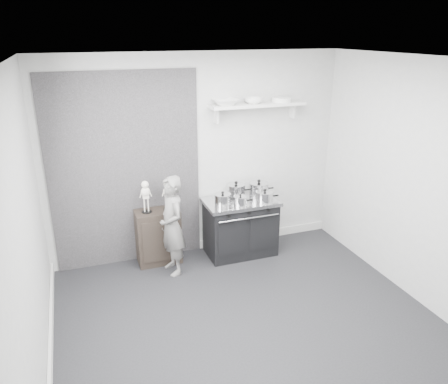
{
  "coord_description": "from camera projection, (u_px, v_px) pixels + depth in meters",
  "views": [
    {
      "loc": [
        -1.55,
        -3.59,
        2.94
      ],
      "look_at": [
        0.07,
        0.95,
        1.14
      ],
      "focal_mm": 35.0,
      "sensor_mm": 36.0,
      "label": 1
    }
  ],
  "objects": [
    {
      "name": "pot_back_left",
      "position": [
        236.0,
        191.0,
        5.96
      ],
      "size": [
        0.34,
        0.26,
        0.23
      ],
      "color": "silver",
      "rests_on": "stove"
    },
    {
      "name": "room_shell",
      "position": [
        236.0,
        173.0,
        4.22
      ],
      "size": [
        4.02,
        3.62,
        2.71
      ],
      "color": "#AFAFAC",
      "rests_on": "ground"
    },
    {
      "name": "skeleton_torso",
      "position": [
        167.0,
        193.0,
        5.62
      ],
      "size": [
        0.13,
        0.08,
        0.45
      ],
      "primitive_type": null,
      "color": "white",
      "rests_on": "side_cabinet"
    },
    {
      "name": "side_cabinet",
      "position": [
        158.0,
        236.0,
        5.78
      ],
      "size": [
        0.57,
        0.33,
        0.74
      ],
      "primitive_type": "cube",
      "color": "black",
      "rests_on": "ground"
    },
    {
      "name": "bowl_small",
      "position": [
        253.0,
        101.0,
        5.67
      ],
      "size": [
        0.23,
        0.23,
        0.07
      ],
      "primitive_type": "imported",
      "color": "white",
      "rests_on": "wall_shelf"
    },
    {
      "name": "wall_shelf",
      "position": [
        258.0,
        106.0,
        5.72
      ],
      "size": [
        1.3,
        0.26,
        0.24
      ],
      "color": "silver",
      "rests_on": "room_shell"
    },
    {
      "name": "bowl_large",
      "position": [
        225.0,
        102.0,
        5.54
      ],
      "size": [
        0.33,
        0.33,
        0.08
      ],
      "primitive_type": "imported",
      "color": "white",
      "rests_on": "wall_shelf"
    },
    {
      "name": "pot_front_left",
      "position": [
        223.0,
        199.0,
        5.69
      ],
      "size": [
        0.3,
        0.22,
        0.19
      ],
      "color": "silver",
      "rests_on": "stove"
    },
    {
      "name": "pot_front_right",
      "position": [
        265.0,
        196.0,
        5.8
      ],
      "size": [
        0.32,
        0.23,
        0.18
      ],
      "color": "silver",
      "rests_on": "stove"
    },
    {
      "name": "pot_front_center",
      "position": [
        240.0,
        201.0,
        5.68
      ],
      "size": [
        0.26,
        0.17,
        0.16
      ],
      "color": "silver",
      "rests_on": "stove"
    },
    {
      "name": "stove",
      "position": [
        240.0,
        227.0,
        6.01
      ],
      "size": [
        0.98,
        0.61,
        0.79
      ],
      "color": "black",
      "rests_on": "ground"
    },
    {
      "name": "ground",
      "position": [
        248.0,
        321.0,
        4.69
      ],
      "size": [
        4.0,
        4.0,
        0.0
      ],
      "primitive_type": "plane",
      "color": "black",
      "rests_on": "ground"
    },
    {
      "name": "plate_stack",
      "position": [
        282.0,
        100.0,
        5.8
      ],
      "size": [
        0.26,
        0.26,
        0.06
      ],
      "primitive_type": "cylinder",
      "color": "white",
      "rests_on": "wall_shelf"
    },
    {
      "name": "pot_back_right",
      "position": [
        259.0,
        189.0,
        6.01
      ],
      "size": [
        0.36,
        0.27,
        0.24
      ],
      "color": "silver",
      "rests_on": "stove"
    },
    {
      "name": "skeleton_full",
      "position": [
        146.0,
        194.0,
        5.53
      ],
      "size": [
        0.14,
        0.09,
        0.49
      ],
      "primitive_type": null,
      "color": "white",
      "rests_on": "side_cabinet"
    },
    {
      "name": "child",
      "position": [
        172.0,
        226.0,
        5.44
      ],
      "size": [
        0.38,
        0.52,
        1.29
      ],
      "primitive_type": "imported",
      "rotation": [
        0.0,
        0.0,
        -1.4
      ],
      "color": "slate",
      "rests_on": "ground"
    }
  ]
}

